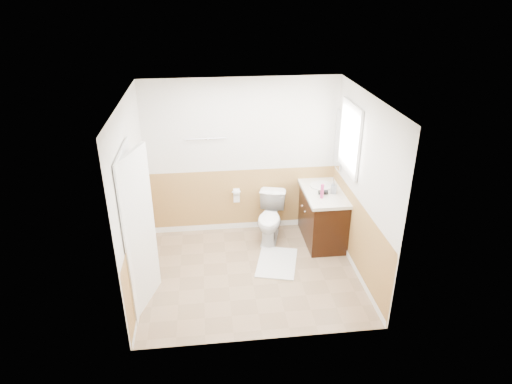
{
  "coord_description": "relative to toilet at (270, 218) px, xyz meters",
  "views": [
    {
      "loc": [
        -0.53,
        -5.17,
        3.76
      ],
      "look_at": [
        0.1,
        0.25,
        1.15
      ],
      "focal_mm": 31.21,
      "sensor_mm": 36.0,
      "label": 1
    }
  ],
  "objects": [
    {
      "name": "vanity_cabinet",
      "position": [
        0.81,
        -0.07,
        0.03
      ],
      "size": [
        0.55,
        1.1,
        0.8
      ],
      "primitive_type": "cube",
      "color": "black",
      "rests_on": "floor"
    },
    {
      "name": "door",
      "position": [
        -1.8,
        -1.33,
        0.65
      ],
      "size": [
        0.29,
        0.78,
        2.04
      ],
      "primitive_type": "cube",
      "rotation": [
        0.0,
        0.0,
        -0.31
      ],
      "color": "white",
      "rests_on": "wall_left"
    },
    {
      "name": "faucet",
      "position": [
        0.99,
        0.08,
        0.55
      ],
      "size": [
        0.02,
        0.02,
        0.14
      ],
      "primitive_type": "cylinder",
      "color": "silver",
      "rests_on": "countertop"
    },
    {
      "name": "tp_sheet",
      "position": [
        -0.5,
        0.34,
        0.22
      ],
      "size": [
        0.1,
        0.01,
        0.16
      ],
      "primitive_type": "cube",
      "color": "white",
      "rests_on": "tp_roll"
    },
    {
      "name": "wainscot_right",
      "position": [
        1.09,
        -0.88,
        0.13
      ],
      "size": [
        0.0,
        2.6,
        2.6
      ],
      "primitive_type": "plane",
      "rotation": [
        1.57,
        0.0,
        -1.57
      ],
      "color": "tan",
      "rests_on": "floor"
    },
    {
      "name": "wainscot_back",
      "position": [
        -0.4,
        0.4,
        0.13
      ],
      "size": [
        3.0,
        0.0,
        3.0
      ],
      "primitive_type": "plane",
      "rotation": [
        1.57,
        0.0,
        0.0
      ],
      "color": "tan",
      "rests_on": "floor"
    },
    {
      "name": "toilet",
      "position": [
        0.0,
        0.0,
        0.0
      ],
      "size": [
        0.59,
        0.81,
        0.74
      ],
      "primitive_type": "imported",
      "rotation": [
        0.0,
        0.0,
        -0.26
      ],
      "color": "white",
      "rests_on": "floor"
    },
    {
      "name": "ceiling",
      "position": [
        -0.4,
        -0.88,
        2.13
      ],
      "size": [
        3.0,
        3.0,
        0.0
      ],
      "primitive_type": "plane",
      "rotation": [
        3.14,
        0.0,
        0.0
      ],
      "color": "white",
      "rests_on": "floor"
    },
    {
      "name": "hair_dryer_handle",
      "position": [
        0.73,
        -0.16,
        0.48
      ],
      "size": [
        0.03,
        0.03,
        0.07
      ],
      "primitive_type": "cylinder",
      "color": "black",
      "rests_on": "countertop"
    },
    {
      "name": "window_frame",
      "position": [
        1.07,
        -0.3,
        1.38
      ],
      "size": [
        0.04,
        0.8,
        1.0
      ],
      "primitive_type": "cube",
      "color": "white",
      "rests_on": "wall_right"
    },
    {
      "name": "lotion_bottle",
      "position": [
        0.71,
        -0.33,
        0.59
      ],
      "size": [
        0.05,
        0.05,
        0.22
      ],
      "primitive_type": "cylinder",
      "color": "#BE3170",
      "rests_on": "countertop"
    },
    {
      "name": "vanity_knob_left",
      "position": [
        0.51,
        -0.17,
        0.18
      ],
      "size": [
        0.03,
        0.03,
        0.03
      ],
      "primitive_type": "sphere",
      "color": "silver",
      "rests_on": "vanity_cabinet"
    },
    {
      "name": "sink_basin",
      "position": [
        0.81,
        0.08,
        0.49
      ],
      "size": [
        0.36,
        0.36,
        0.02
      ],
      "primitive_type": "cylinder",
      "color": "silver",
      "rests_on": "countertop"
    },
    {
      "name": "wall_right",
      "position": [
        1.1,
        -0.88,
        0.88
      ],
      "size": [
        0.0,
        3.0,
        3.0
      ],
      "primitive_type": "plane",
      "rotation": [
        1.57,
        0.0,
        -1.57
      ],
      "color": "silver",
      "rests_on": "floor"
    },
    {
      "name": "door_knob",
      "position": [
        -1.74,
        -1.0,
        0.58
      ],
      "size": [
        0.06,
        0.06,
        0.06
      ],
      "primitive_type": "sphere",
      "color": "silver",
      "rests_on": "door"
    },
    {
      "name": "wall_front",
      "position": [
        -0.4,
        -2.18,
        0.88
      ],
      "size": [
        3.0,
        0.0,
        3.0
      ],
      "primitive_type": "plane",
      "rotation": [
        -1.57,
        0.0,
        0.0
      ],
      "color": "silver",
      "rests_on": "floor"
    },
    {
      "name": "floor",
      "position": [
        -0.4,
        -0.88,
        -0.37
      ],
      "size": [
        3.0,
        3.0,
        0.0
      ],
      "primitive_type": "plane",
      "color": "#8C7051",
      "rests_on": "ground"
    },
    {
      "name": "mirror_panel",
      "position": [
        1.07,
        0.22,
        1.18
      ],
      "size": [
        0.02,
        0.35,
        0.9
      ],
      "primitive_type": "cube",
      "color": "silver",
      "rests_on": "wall_right"
    },
    {
      "name": "bath_mat",
      "position": [
        0.0,
        -0.69,
        -0.36
      ],
      "size": [
        0.74,
        0.92,
        0.02
      ],
      "primitive_type": "cube",
      "rotation": [
        0.0,
        0.0,
        -0.26
      ],
      "color": "silver",
      "rests_on": "floor"
    },
    {
      "name": "countertop",
      "position": [
        0.8,
        -0.07,
        0.45
      ],
      "size": [
        0.6,
        1.15,
        0.05
      ],
      "primitive_type": "cube",
      "color": "beige",
      "rests_on": "vanity_cabinet"
    },
    {
      "name": "vanity_knob_right",
      "position": [
        0.51,
        0.03,
        0.18
      ],
      "size": [
        0.03,
        0.03,
        0.03
      ],
      "primitive_type": "sphere",
      "color": "silver",
      "rests_on": "vanity_cabinet"
    },
    {
      "name": "wall_left",
      "position": [
        -1.9,
        -0.88,
        0.88
      ],
      "size": [
        0.0,
        3.0,
        3.0
      ],
      "primitive_type": "plane",
      "rotation": [
        1.57,
        0.0,
        1.57
      ],
      "color": "silver",
      "rests_on": "floor"
    },
    {
      "name": "door_frame",
      "position": [
        -1.88,
        -1.33,
        0.66
      ],
      "size": [
        0.02,
        0.92,
        2.1
      ],
      "primitive_type": "cube",
      "color": "white",
      "rests_on": "wall_left"
    },
    {
      "name": "hair_dryer_body",
      "position": [
        0.76,
        -0.21,
        0.51
      ],
      "size": [
        0.14,
        0.07,
        0.07
      ],
      "primitive_type": "cylinder",
      "rotation": [
        0.0,
        1.57,
        0.0
      ],
      "color": "black",
      "rests_on": "countertop"
    },
    {
      "name": "soap_dispenser",
      "position": [
        0.93,
        -0.18,
        0.57
      ],
      "size": [
        0.11,
        0.11,
        0.19
      ],
      "primitive_type": "imported",
      "rotation": [
        0.0,
        0.0,
        -0.36
      ],
      "color": "gray",
      "rests_on": "countertop"
    },
    {
      "name": "tp_holder_bar",
      "position": [
        -0.5,
        0.34,
        0.33
      ],
      "size": [
        0.14,
        0.02,
        0.02
      ],
      "primitive_type": "cylinder",
      "rotation": [
        0.0,
        1.57,
        0.0
      ],
      "color": "silver",
      "rests_on": "wall_back"
    },
    {
      "name": "towel_bar",
      "position": [
        -0.95,
        0.36,
        1.23
      ],
      "size": [
        0.62,
        0.02,
        0.02
      ],
      "primitive_type": "cylinder",
      "rotation": [
        0.0,
        1.57,
        0.0
      ],
      "color": "silver",
      "rests_on": "wall_back"
    },
    {
      "name": "wainscot_left",
      "position": [
        -1.89,
        -0.88,
        0.13
      ],
      "size": [
        0.0,
        2.6,
        2.6
      ],
      "primitive_type": "plane",
      "rotation": [
        1.57,
        0.0,
        1.57
      ],
      "color": "tan",
      "rests_on": "floor"
    },
    {
      "name": "wall_back",
      "position": [
        -0.4,
        0.42,
        0.88
      ],
      "size": [
        3.0,
        0.0,
        3.0
      ],
      "primitive_type": "plane",
      "rotation": [
        1.57,
        0.0,
        0.0
      ],
      "color": "silver",
      "rests_on": "floor"
    },
    {
      "name": "tp_roll",
      "position": [
        -0.5,
        0.34,
        0.33
      ],
      "size": [
        0.1,
        0.11,
        0.11
      ],
      "primitive_type": "cylinder",
      "rotation": [
        0.0,
        1.57,
        0.0
      ],
      "color": "white",
      "rests_on": "tp_holder_bar"
    },
    {
      "name": "wainscot_front",
      "position": [
        -0.4,
        -2.17,
        0.13
      ],
      "size": [
        3.0,
        0.0,
        3.0
      ],
      "primitive_type": "plane",
      "rotation": [
        -1.57,
        0.0,
        0.0
      ],
      "color": "tan",
      "rests_on": "floor"
    },
    {
      "name": "window_glass",
      "position": [
        1.08,
        -0.3,
        1.38
      ],
      "size": [
        0.01,
        0.7,
        0.9
      ],
      "primitive_type": "cube",
      "color": "white",
      "rests_on": "wall_right"
    }
  ]
}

